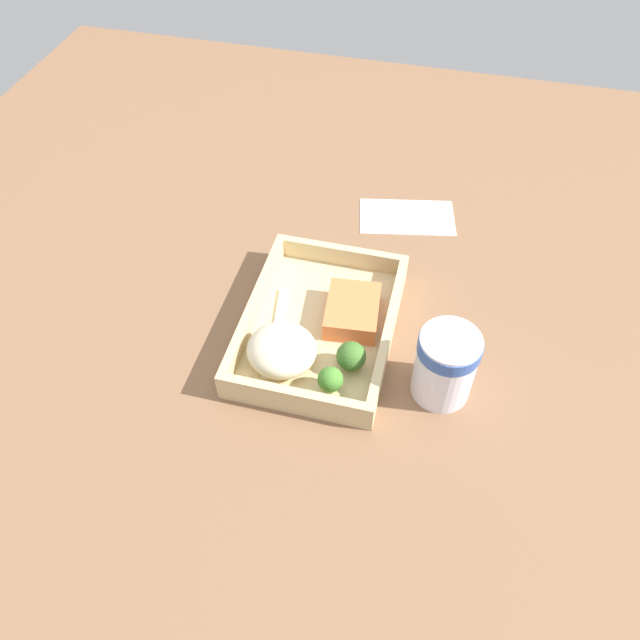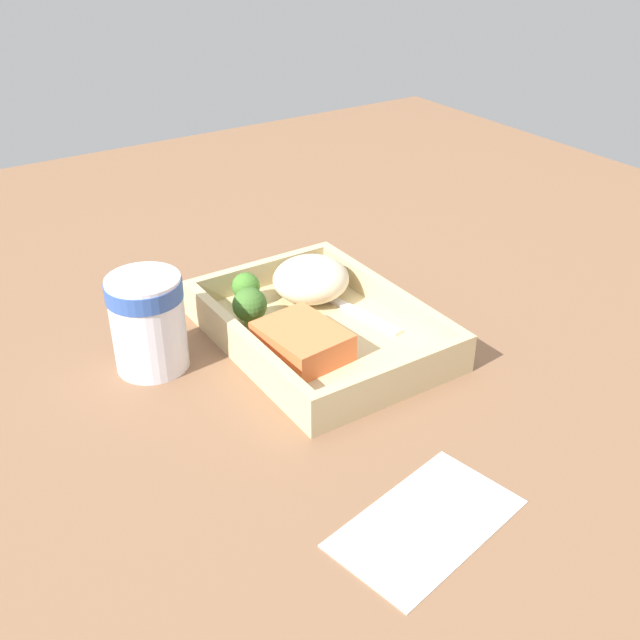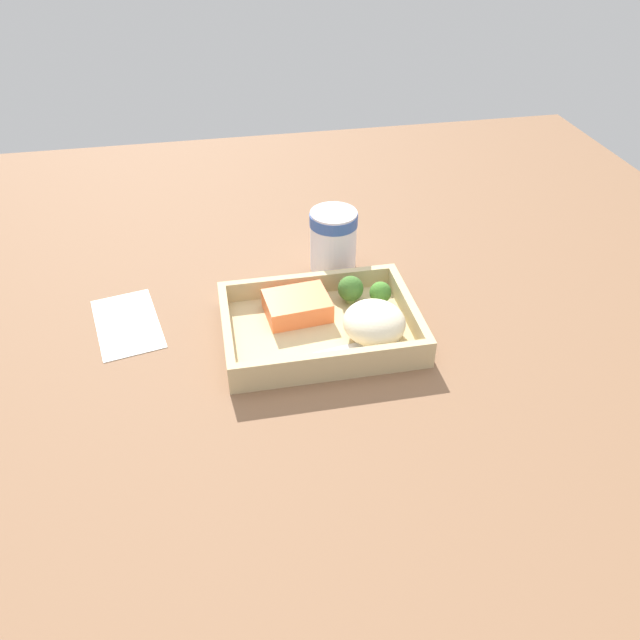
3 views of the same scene
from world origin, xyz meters
The scene contains 10 objects.
ground_plane centered at (0.00, 0.00, -1.00)cm, with size 160.00×160.00×2.00cm, color brown.
takeout_tray centered at (0.00, 0.00, 0.60)cm, with size 27.89×20.23×1.20cm, color #CAB381.
tray_rim centered at (0.00, 0.00, 2.78)cm, with size 27.89×20.23×3.16cm.
salmon_fillet centered at (-2.68, 4.00, 2.73)cm, with size 9.28×7.24×3.05cm, color #F67540.
mashed_potatoes centered at (7.11, -3.38, 3.76)cm, with size 8.84×9.20×5.12cm, color beige.
broccoli_floret_1 centered at (5.81, 5.61, 3.56)cm, with size 3.92×3.92×4.40cm.
broccoli_floret_2 centered at (10.00, 3.84, 3.48)cm, with size 3.31×3.31×4.04cm.
fork centered at (3.45, -5.38, 1.42)cm, with size 15.85×4.27×0.44cm.
paper_cup centered at (5.63, 17.53, 5.84)cm, with size 7.83×7.83×10.44cm.
receipt_slip centered at (-27.89, 8.06, 0.12)cm, with size 8.92×15.73×0.24cm, color white.
Camera 3 is at (-13.56, -69.95, 57.19)cm, focal length 35.00 mm.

